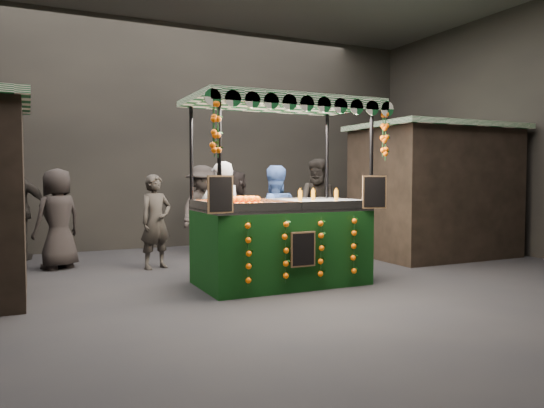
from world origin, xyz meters
name	(u,v)px	position (x,y,z in m)	size (l,w,h in m)	color
ground	(264,290)	(0.00, 0.00, 0.00)	(12.00, 12.00, 0.00)	black
market_hall	(264,44)	(0.00, 0.00, 3.38)	(12.10, 10.10, 5.05)	black
neighbour_stall_right	(434,190)	(4.40, 1.50, 1.31)	(3.00, 2.20, 2.60)	black
juice_stall	(283,228)	(0.41, 0.26, 0.83)	(2.78, 1.63, 2.69)	black
vendor_grey	(221,219)	(-0.20, 1.21, 0.91)	(0.67, 0.44, 1.82)	slate
vendor_blue	(273,219)	(0.71, 1.21, 0.88)	(0.95, 0.80, 1.76)	navy
shopper_0	(156,222)	(-0.99, 2.34, 0.81)	(0.69, 0.57, 1.62)	#2B2722
shopper_1	(320,206)	(2.47, 2.70, 0.97)	(1.20, 1.17, 1.95)	#272320
shopper_2	(18,209)	(-3.14, 4.28, 0.97)	(1.23, 0.80, 1.94)	black
shopper_3	(202,210)	(0.26, 3.67, 0.91)	(1.35, 1.21, 1.81)	#2E2825
shopper_4	(58,219)	(-2.51, 3.04, 0.86)	(1.00, 0.89, 1.72)	black
shopper_5	(237,212)	(0.94, 3.48, 0.85)	(0.82, 1.65, 1.71)	black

